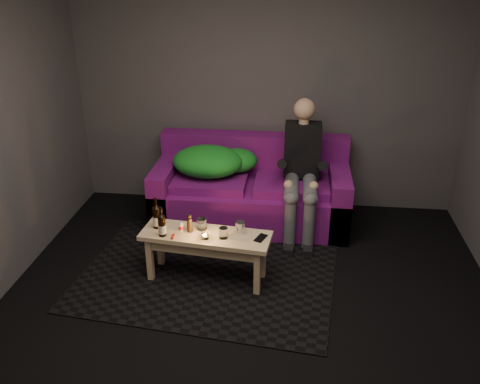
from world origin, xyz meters
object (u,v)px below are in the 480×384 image
object	(u,v)px
person	(302,167)
coffee_table	(206,242)
sofa	(252,192)
steel_cup	(240,228)
beer_bottle_b	(162,225)
beer_bottle_a	(157,217)

from	to	relation	value
person	coffee_table	world-z (taller)	person
sofa	person	xyz separation A→B (m)	(0.50, -0.16, 0.37)
sofa	coffee_table	bearing A→B (deg)	-103.71
person	steel_cup	bearing A→B (deg)	-117.63
beer_bottle_b	person	bearing A→B (deg)	43.03
coffee_table	beer_bottle_a	bearing A→B (deg)	171.94
sofa	coffee_table	xyz separation A→B (m)	(-0.28, -1.14, 0.06)
coffee_table	steel_cup	distance (m)	0.31
coffee_table	beer_bottle_b	bearing A→B (deg)	-168.99
beer_bottle_a	beer_bottle_b	xyz separation A→B (m)	(0.08, -0.13, -0.01)
beer_bottle_a	coffee_table	bearing A→B (deg)	-8.06
sofa	person	world-z (taller)	person
sofa	beer_bottle_a	bearing A→B (deg)	-123.04
sofa	beer_bottle_a	xyz separation A→B (m)	(-0.70, -1.08, 0.24)
beer_bottle_a	sofa	bearing A→B (deg)	56.96
sofa	beer_bottle_a	world-z (taller)	sofa
coffee_table	person	bearing A→B (deg)	51.64
coffee_table	beer_bottle_b	xyz separation A→B (m)	(-0.35, -0.07, 0.17)
sofa	beer_bottle_b	distance (m)	1.37
coffee_table	beer_bottle_a	size ratio (longest dim) A/B	4.03
coffee_table	steel_cup	size ratio (longest dim) A/B	10.46
beer_bottle_a	beer_bottle_b	size ratio (longest dim) A/B	1.06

